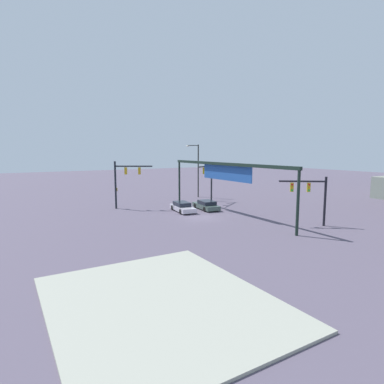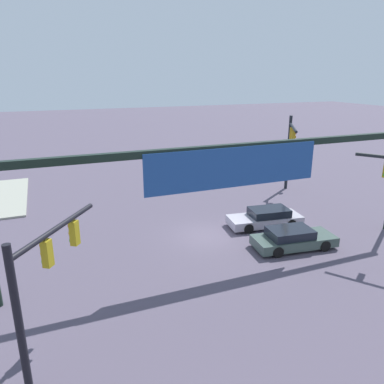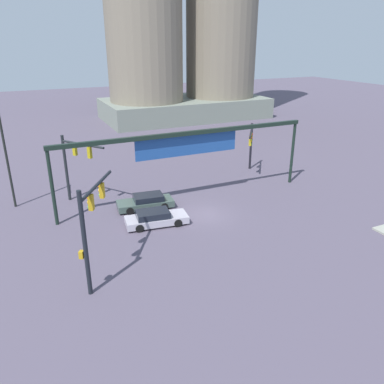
# 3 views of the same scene
# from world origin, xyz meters

# --- Properties ---
(ground_plane) EXTENTS (191.70, 191.70, 0.00)m
(ground_plane) POSITION_xyz_m (0.00, 0.00, 0.00)
(ground_plane) COLOR #544B5C
(traffic_signal_opposite_side) EXTENTS (3.11, 4.44, 6.40)m
(traffic_signal_opposite_side) POSITION_xyz_m (-10.24, -5.90, 4.16)
(traffic_signal_opposite_side) COLOR black
(traffic_signal_opposite_side) RESTS_ON ground
(traffic_signal_cross_street) EXTENTS (2.97, 4.05, 5.16)m
(traffic_signal_cross_street) POSITION_xyz_m (9.41, 7.78, 3.49)
(traffic_signal_cross_street) COLOR black
(traffic_signal_cross_street) RESTS_ON ground
(overhead_sign_gantry) EXTENTS (23.23, 0.43, 6.39)m
(overhead_sign_gantry) POSITION_xyz_m (0.02, 3.35, 5.37)
(overhead_sign_gantry) COLOR black
(overhead_sign_gantry) RESTS_ON ground
(sedan_car_approaching) EXTENTS (4.98, 2.45, 1.21)m
(sedan_car_approaching) POSITION_xyz_m (-4.00, 3.33, 0.58)
(sedan_car_approaching) COLOR #40534C
(sedan_car_approaching) RESTS_ON ground
(sedan_car_waiting_far) EXTENTS (5.07, 2.45, 1.21)m
(sedan_car_waiting_far) POSITION_xyz_m (-4.36, -0.09, 0.58)
(sedan_car_waiting_far) COLOR #B2ACBA
(sedan_car_waiting_far) RESTS_ON ground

